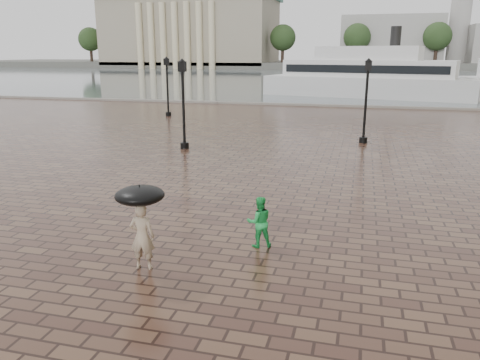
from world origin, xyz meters
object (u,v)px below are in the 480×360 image
object	(u,v)px
adult_pedestrian	(142,237)
child_pedestrian	(259,222)
street_lamps	(231,95)
ferry_near	(367,76)

from	to	relation	value
adult_pedestrian	child_pedestrian	size ratio (longest dim) A/B	1.17
street_lamps	adult_pedestrian	size ratio (longest dim) A/B	9.94
street_lamps	child_pedestrian	bearing A→B (deg)	-71.99
child_pedestrian	ferry_near	size ratio (longest dim) A/B	0.06
adult_pedestrian	ferry_near	distance (m)	46.79
adult_pedestrian	ferry_near	xyz separation A→B (m)	(4.94, 46.51, 1.50)
street_lamps	child_pedestrian	size ratio (longest dim) A/B	11.65
ferry_near	street_lamps	bearing A→B (deg)	-92.57
child_pedestrian	ferry_near	xyz separation A→B (m)	(2.64, 44.60, 1.61)
street_lamps	child_pedestrian	xyz separation A→B (m)	(5.49, -16.89, -1.66)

